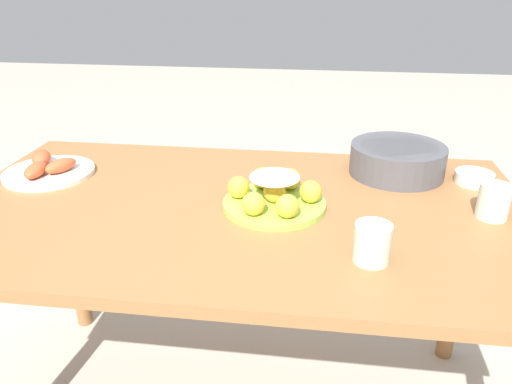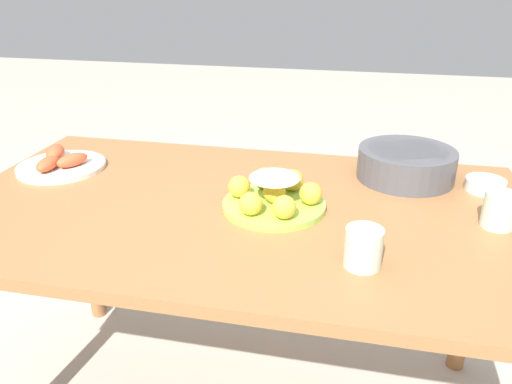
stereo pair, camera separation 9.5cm
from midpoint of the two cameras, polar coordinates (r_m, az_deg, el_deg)
dining_table at (r=1.35m, az=0.02°, el=-5.14°), size 1.51×0.86×0.76m
cake_plate at (r=1.28m, az=4.20°, el=-0.39°), size 0.27×0.27×0.09m
serving_bowl at (r=1.53m, az=18.50°, el=3.14°), size 0.28×0.28×0.09m
sauce_bowl at (r=1.54m, az=26.36°, el=0.76°), size 0.11×0.11×0.03m
seafood_platter at (r=1.63m, az=-19.95°, el=3.10°), size 0.26×0.26×0.06m
cup_near at (r=1.06m, az=14.70°, el=-6.22°), size 0.08×0.08×0.09m
cup_far at (r=1.33m, az=27.92°, el=-1.85°), size 0.08×0.08×0.09m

